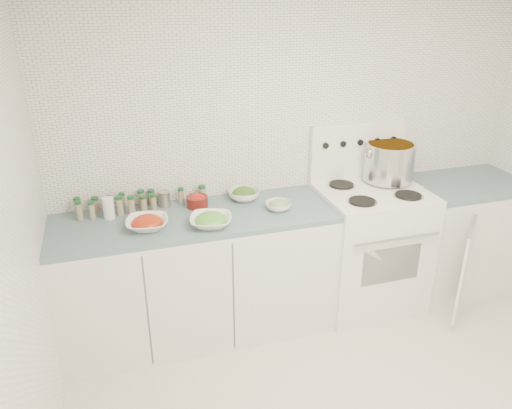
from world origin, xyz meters
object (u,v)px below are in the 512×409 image
Objects in this scene: stove at (368,244)px; bowl_tomato at (147,223)px; bowl_snowpea at (211,220)px; stock_pot at (389,160)px.

stove is 4.57× the size of bowl_tomato.
bowl_tomato and bowl_snowpea have the same top height.
bowl_tomato is at bearing 168.20° from bowl_snowpea.
bowl_snowpea is (-1.23, -0.16, 0.44)m from stove.
stove is at bearing -144.74° from stock_pot.
stock_pot is 1.83m from bowl_tomato.
bowl_tomato is (-1.81, -0.21, -0.16)m from stock_pot.
bowl_tomato is at bearing -177.19° from stove.
stove is 1.32m from bowl_snowpea.
stove reaches higher than stock_pot.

